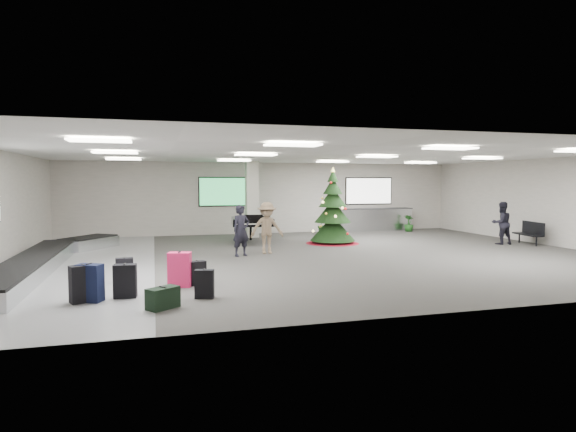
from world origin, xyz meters
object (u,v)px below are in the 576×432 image
object	(u,v)px
bench	(530,232)
potted_plant_right	(409,223)
service_counter	(371,219)
traveler_b	(267,228)
pink_suitcase	(180,270)
christmas_tree	(333,217)
traveler_bench	(502,223)
traveler_a	(241,231)
baggage_carousel	(46,260)
potted_plant_left	(323,225)
grand_piano	(252,222)

from	to	relation	value
bench	potted_plant_right	size ratio (longest dim) A/B	1.78
service_counter	traveler_b	world-z (taller)	traveler_b
pink_suitcase	potted_plant_right	distance (m)	14.50
christmas_tree	traveler_b	xyz separation A→B (m)	(-2.99, -1.86, -0.16)
bench	traveler_bench	size ratio (longest dim) A/B	0.88
traveler_a	potted_plant_right	xyz separation A→B (m)	(8.94, 5.36, -0.41)
pink_suitcase	potted_plant_right	size ratio (longest dim) A/B	1.01
pink_suitcase	potted_plant_right	xyz separation A→B (m)	(11.04, 9.41, 0.01)
baggage_carousel	potted_plant_right	bearing A→B (deg)	22.47
traveler_b	potted_plant_right	distance (m)	9.48
service_counter	potted_plant_right	xyz separation A→B (m)	(1.57, -0.77, -0.15)
service_counter	potted_plant_right	distance (m)	1.76
traveler_bench	potted_plant_right	size ratio (longest dim) A/B	2.03
christmas_tree	potted_plant_left	size ratio (longest dim) A/B	3.28
pink_suitcase	bench	size ratio (longest dim) A/B	0.57
baggage_carousel	traveler_b	size ratio (longest dim) A/B	5.82
traveler_a	traveler_b	size ratio (longest dim) A/B	0.97
christmas_tree	bench	distance (m)	7.36
bench	potted_plant_left	size ratio (longest dim) A/B	1.58
traveler_b	potted_plant_right	size ratio (longest dim) A/B	2.13
baggage_carousel	christmas_tree	size ratio (longest dim) A/B	3.36
pink_suitcase	traveler_b	distance (m)	5.34
baggage_carousel	bench	bearing A→B (deg)	1.83
christmas_tree	service_counter	bearing A→B (deg)	48.59
potted_plant_right	service_counter	bearing A→B (deg)	153.81
grand_piano	traveler_b	world-z (taller)	traveler_b
christmas_tree	traveler_bench	world-z (taller)	christmas_tree
traveler_bench	potted_plant_left	xyz separation A→B (m)	(-5.27, 4.97, -0.35)
baggage_carousel	traveler_bench	bearing A→B (deg)	2.99
pink_suitcase	baggage_carousel	bearing A→B (deg)	149.36
bench	grand_piano	bearing A→B (deg)	171.04
bench	traveler_bench	bearing A→B (deg)	174.98
traveler_a	potted_plant_left	distance (m)	6.91
grand_piano	service_counter	bearing A→B (deg)	30.93
service_counter	potted_plant_left	bearing A→B (deg)	-160.99
potted_plant_left	traveler_b	bearing A→B (deg)	-127.14
potted_plant_right	traveler_bench	bearing A→B (deg)	-80.09
traveler_b	baggage_carousel	bearing A→B (deg)	-170.09
pink_suitcase	christmas_tree	xyz separation A→B (m)	(5.99, 6.24, 0.60)
baggage_carousel	grand_piano	distance (m)	7.58
traveler_bench	potted_plant_left	size ratio (longest dim) A/B	1.80
service_counter	potted_plant_left	size ratio (longest dim) A/B	4.59
potted_plant_right	baggage_carousel	bearing A→B (deg)	-157.53
baggage_carousel	potted_plant_right	distance (m)	15.60
traveler_b	potted_plant_left	size ratio (longest dim) A/B	1.89
bench	traveler_b	size ratio (longest dim) A/B	0.84
pink_suitcase	traveler_b	world-z (taller)	traveler_b
traveler_a	potted_plant_right	distance (m)	10.43
traveler_a	potted_plant_left	bearing A→B (deg)	27.90
grand_piano	bench	size ratio (longest dim) A/B	1.51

